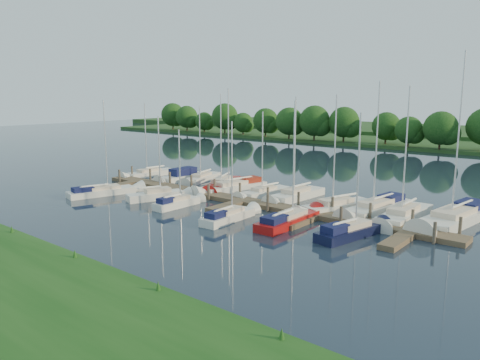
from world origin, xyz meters
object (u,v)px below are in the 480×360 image
Objects in this scene: sailboat_n_0 at (148,174)px; sailboat_n_5 at (264,193)px; dock at (241,202)px; motorboat at (182,178)px; sailboat_s_2 at (178,203)px.

sailboat_n_0 reaches higher than sailboat_n_5.
sailboat_n_0 is at bearing 166.57° from dock.
dock is 5.81× the size of motorboat.
sailboat_s_2 is (-3.98, -4.41, 0.12)m from dock.
sailboat_n_5 is 1.19× the size of sailboat_s_2.
motorboat is at bearing 4.99° from sailboat_n_5.
dock is at bearing 105.56° from sailboat_n_5.
motorboat is (-13.40, 5.04, 0.18)m from dock.
motorboat is 0.77× the size of sailboat_n_5.
dock is 19.49m from sailboat_n_0.
dock is 14.32m from motorboat.
sailboat_n_5 is at bearing 98.31° from dock.
sailboat_s_2 is at bearing 76.92° from sailboat_n_5.
motorboat is at bearing 159.39° from dock.
motorboat is 0.91× the size of sailboat_s_2.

